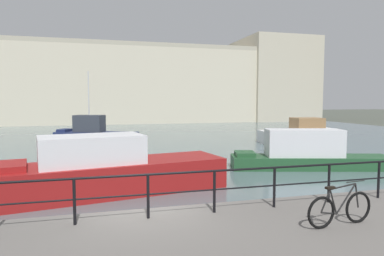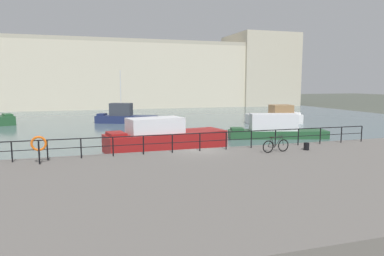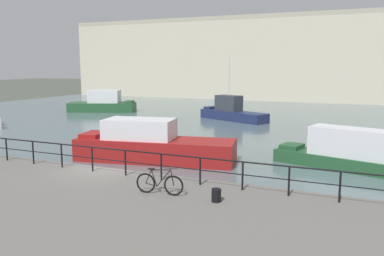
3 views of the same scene
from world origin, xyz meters
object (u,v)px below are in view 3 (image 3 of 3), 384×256
harbor_building (335,58)px  moored_white_yacht (151,145)px  moored_green_narrowboat (232,112)px  parked_bicycle (159,183)px  moored_red_daysailer (353,154)px  moored_cabin_cruiser (103,104)px  mooring_bollard (216,195)px

harbor_building → moored_white_yacht: (-6.87, -47.92, -5.68)m
moored_green_narrowboat → parked_bicycle: bearing=126.2°
harbor_building → moored_red_daysailer: harbor_building is taller
moored_green_narrowboat → moored_red_daysailer: bearing=150.2°
moored_cabin_cruiser → parked_bicycle: 35.84m
moored_red_daysailer → moored_cabin_cruiser: 33.46m
harbor_building → moored_cabin_cruiser: size_ratio=9.30×
moored_red_daysailer → moored_green_narrowboat: moored_green_narrowboat is taller
harbor_building → parked_bicycle: (-2.05, -55.97, -5.19)m
harbor_building → parked_bicycle: 56.25m
harbor_building → moored_white_yacht: 48.74m
moored_red_daysailer → moored_white_yacht: (-10.93, -2.43, 0.09)m
moored_cabin_cruiser → parked_bicycle: (22.43, -27.95, 0.48)m
moored_green_narrowboat → moored_cabin_cruiser: size_ratio=0.93×
parked_bicycle → mooring_bollard: 2.10m
moored_white_yacht → moored_cabin_cruiser: bearing=-58.8°
moored_white_yacht → mooring_bollard: (6.92, -8.00, 0.32)m
moored_red_daysailer → moored_cabin_cruiser: size_ratio=1.09×
harbor_building → mooring_bollard: 56.17m
moored_red_daysailer → moored_cabin_cruiser: (-28.54, 17.46, 0.10)m
moored_white_yacht → parked_bicycle: size_ratio=5.41×
parked_bicycle → moored_cabin_cruiser: bearing=123.1°
moored_white_yacht → moored_green_narrowboat: bearing=-97.4°
harbor_building → moored_red_daysailer: 46.02m
harbor_building → mooring_bollard: (0.05, -55.91, -5.36)m
parked_bicycle → mooring_bollard: size_ratio=4.02×
moored_green_narrowboat → mooring_bollard: moored_green_narrowboat is taller
moored_green_narrowboat → mooring_bollard: 27.76m
moored_red_daysailer → parked_bicycle: 12.15m
moored_white_yacht → parked_bicycle: bearing=110.6°
harbor_building → mooring_bollard: harbor_building is taller
harbor_building → parked_bicycle: size_ratio=44.01×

